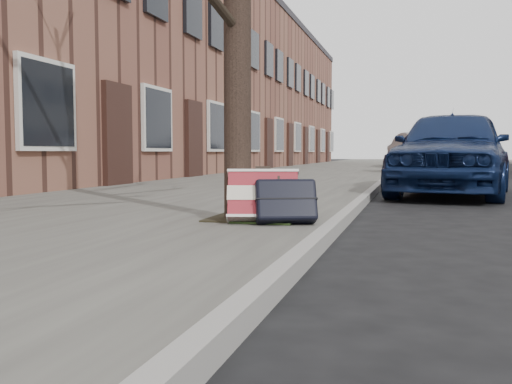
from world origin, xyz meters
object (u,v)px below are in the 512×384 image
(car_near_front, at_px, (453,152))
(suitcase_navy, at_px, (286,201))
(suitcase_red, at_px, (263,197))
(car_near_mid, at_px, (429,155))

(car_near_front, bearing_deg, suitcase_navy, -97.87)
(suitcase_red, relative_size, car_near_front, 0.14)
(car_near_mid, bearing_deg, suitcase_navy, -115.35)
(suitcase_red, height_order, suitcase_navy, suitcase_red)
(car_near_front, xyz_separation_m, car_near_mid, (-0.22, 7.75, -0.08))
(suitcase_red, height_order, car_near_front, car_near_front)
(car_near_front, relative_size, car_near_mid, 1.08)
(car_near_front, height_order, car_near_mid, car_near_front)
(suitcase_navy, relative_size, car_near_mid, 0.13)
(suitcase_navy, height_order, car_near_mid, car_near_mid)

